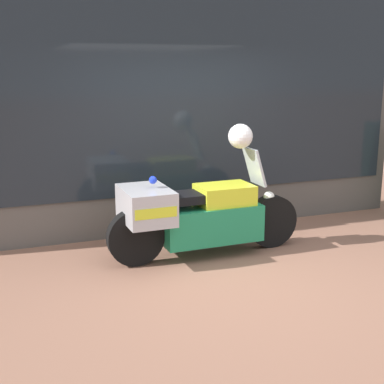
# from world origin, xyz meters

# --- Properties ---
(ground_plane) EXTENTS (60.00, 60.00, 0.00)m
(ground_plane) POSITION_xyz_m (0.00, 0.00, 0.00)
(ground_plane) COLOR #8E604C
(shop_building) EXTENTS (6.82, 0.55, 3.77)m
(shop_building) POSITION_xyz_m (-0.40, 2.00, 1.89)
(shop_building) COLOR #56514C
(shop_building) RESTS_ON ground
(window_display) EXTENTS (5.56, 0.30, 2.00)m
(window_display) POSITION_xyz_m (0.33, 2.03, 0.47)
(window_display) COLOR slate
(window_display) RESTS_ON ground
(paramedic_motorcycle) EXTENTS (2.41, 0.77, 1.27)m
(paramedic_motorcycle) POSITION_xyz_m (-0.17, 0.78, 0.52)
(paramedic_motorcycle) COLOR black
(paramedic_motorcycle) RESTS_ON ground
(white_helmet) EXTENTS (0.29, 0.29, 0.29)m
(white_helmet) POSITION_xyz_m (0.41, 0.78, 1.42)
(white_helmet) COLOR white
(white_helmet) RESTS_ON paramedic_motorcycle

